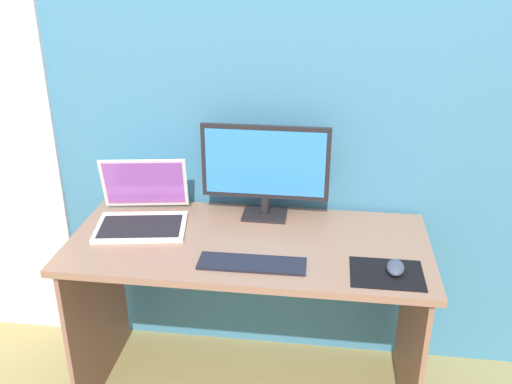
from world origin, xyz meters
TOP-DOWN VIEW (x-y plane):
  - wall_back at (0.00, 0.36)m, footprint 6.00×0.04m
  - desk at (0.00, 0.00)m, footprint 1.37×0.63m
  - monitor at (0.04, 0.22)m, footprint 0.51×0.14m
  - laptop at (-0.44, 0.09)m, footprint 0.40×0.37m
  - keyboard_external at (0.04, -0.18)m, footprint 0.38×0.12m
  - mousepad at (0.50, -0.18)m, footprint 0.25×0.20m
  - mouse at (0.53, -0.16)m, footprint 0.07×0.10m

SIDE VIEW (x-z plane):
  - desk at x=0.00m, z-range 0.21..0.95m
  - mousepad at x=0.50m, z-range 0.74..0.74m
  - keyboard_external at x=0.04m, z-range 0.74..0.75m
  - mouse at x=0.53m, z-range 0.74..0.78m
  - laptop at x=-0.44m, z-range 0.66..0.91m
  - monitor at x=0.04m, z-range 0.76..1.14m
  - wall_back at x=0.00m, z-range 0.00..2.50m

